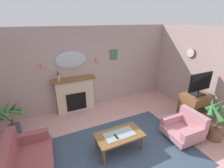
% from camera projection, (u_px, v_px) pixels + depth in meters
% --- Properties ---
extents(floor, '(6.99, 6.47, 0.10)m').
position_uv_depth(floor, '(130.00, 159.00, 3.65)').
color(floor, '#C6938E').
rests_on(floor, ground).
extents(wall_back, '(6.99, 0.10, 2.72)m').
position_uv_depth(wall_back, '(89.00, 68.00, 5.45)').
color(wall_back, '#B29993').
rests_on(wall_back, ground).
extents(patterned_rug, '(3.20, 2.40, 0.01)m').
position_uv_depth(patterned_rug, '(126.00, 151.00, 3.79)').
color(patterned_rug, '#38475B').
rests_on(patterned_rug, ground).
extents(fireplace, '(1.36, 0.36, 1.16)m').
position_uv_depth(fireplace, '(75.00, 95.00, 5.33)').
color(fireplace, beige).
rests_on(fireplace, ground).
extents(mantel_vase_centre, '(0.10, 0.10, 0.35)m').
position_uv_depth(mantel_vase_centre, '(58.00, 75.00, 4.83)').
color(mantel_vase_centre, tan).
rests_on(mantel_vase_centre, fireplace).
extents(wall_mirror, '(0.96, 0.06, 0.56)m').
position_uv_depth(wall_mirror, '(71.00, 60.00, 5.02)').
color(wall_mirror, '#B2BCC6').
extents(wall_sconce_left, '(0.14, 0.14, 0.14)m').
position_uv_depth(wall_sconce_left, '(42.00, 65.00, 4.65)').
color(wall_sconce_left, '#D17066').
extents(wall_sconce_right, '(0.14, 0.14, 0.14)m').
position_uv_depth(wall_sconce_right, '(97.00, 59.00, 5.33)').
color(wall_sconce_right, '#D17066').
extents(wall_clock, '(0.04, 0.31, 0.31)m').
position_uv_depth(wall_clock, '(191.00, 53.00, 5.16)').
color(wall_clock, silver).
extents(framed_picture, '(0.28, 0.03, 0.36)m').
position_uv_depth(framed_picture, '(114.00, 55.00, 5.61)').
color(framed_picture, '#4C6B56').
extents(coffee_table, '(1.10, 0.60, 0.45)m').
position_uv_depth(coffee_table, '(119.00, 136.00, 3.72)').
color(coffee_table, brown).
rests_on(coffee_table, ground).
extents(tv_remote, '(0.04, 0.16, 0.02)m').
position_uv_depth(tv_remote, '(116.00, 137.00, 3.60)').
color(tv_remote, black).
rests_on(tv_remote, coffee_table).
extents(armchair_beside_couch, '(0.84, 0.84, 0.71)m').
position_uv_depth(armchair_beside_couch, '(185.00, 127.00, 4.15)').
color(armchair_beside_couch, '#B77A84').
rests_on(armchair_beside_couch, ground).
extents(tv_cabinet, '(0.80, 0.57, 0.90)m').
position_uv_depth(tv_cabinet, '(194.00, 108.00, 4.77)').
color(tv_cabinet, brown).
rests_on(tv_cabinet, ground).
extents(tv_flatscreen, '(0.84, 0.24, 0.65)m').
position_uv_depth(tv_flatscreen, '(200.00, 83.00, 4.45)').
color(tv_flatscreen, black).
rests_on(tv_flatscreen, tv_cabinet).
extents(potted_plant_tall_palm, '(0.73, 0.74, 1.13)m').
position_uv_depth(potted_plant_tall_palm, '(218.00, 120.00, 4.00)').
color(potted_plant_tall_palm, brown).
rests_on(potted_plant_tall_palm, ground).
extents(potted_plant_corner_palm, '(0.61, 0.62, 0.97)m').
position_uv_depth(potted_plant_corner_palm, '(11.00, 119.00, 4.19)').
color(potted_plant_corner_palm, '#474C56').
rests_on(potted_plant_corner_palm, ground).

